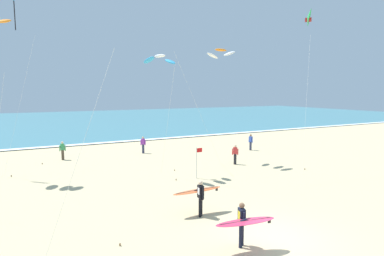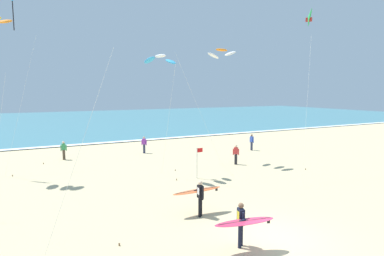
{
  "view_description": "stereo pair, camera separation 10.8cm",
  "coord_description": "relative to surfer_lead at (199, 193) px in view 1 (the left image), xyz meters",
  "views": [
    {
      "loc": [
        -8.42,
        -9.16,
        5.81
      ],
      "look_at": [
        -0.9,
        5.26,
        3.92
      ],
      "focal_mm": 29.77,
      "sensor_mm": 36.0,
      "label": 1
    },
    {
      "loc": [
        -8.33,
        -9.21,
        5.81
      ],
      "look_at": [
        -0.9,
        5.26,
        3.92
      ],
      "focal_mm": 29.77,
      "sensor_mm": 36.0,
      "label": 2
    }
  ],
  "objects": [
    {
      "name": "ground_plane",
      "position": [
        1.45,
        -3.49,
        -1.05
      ],
      "size": [
        160.0,
        160.0,
        0.0
      ],
      "primitive_type": "plane",
      "color": "#CCB789"
    },
    {
      "name": "ocean_water",
      "position": [
        1.45,
        52.69,
        -1.01
      ],
      "size": [
        160.0,
        60.0,
        0.08
      ],
      "primitive_type": "cube",
      "color": "teal",
      "rests_on": "ground"
    },
    {
      "name": "shoreline_foam",
      "position": [
        1.45,
        22.99,
        -0.96
      ],
      "size": [
        160.0,
        1.0,
        0.01
      ],
      "primitive_type": "cube",
      "color": "white",
      "rests_on": "ocean_water"
    },
    {
      "name": "surfer_lead",
      "position": [
        0.0,
        0.0,
        0.0
      ],
      "size": [
        2.5,
        0.96,
        1.71
      ],
      "color": "black",
      "rests_on": "ground"
    },
    {
      "name": "surfer_trailing",
      "position": [
        -0.12,
        -3.61,
        0.0
      ],
      "size": [
        2.31,
        1.19,
        1.71
      ],
      "color": "black",
      "rests_on": "ground"
    },
    {
      "name": "kite_arc_ivory_near",
      "position": [
        1.1,
        7.44,
        6.85
      ],
      "size": [
        2.41,
        2.45,
        8.24
      ],
      "color": "#2D99DB",
      "rests_on": "ground"
    },
    {
      "name": "kite_delta_emerald_high",
      "position": [
        7.69,
        0.99,
        8.9
      ],
      "size": [
        3.98,
        3.45,
        10.52
      ],
      "color": "green",
      "rests_on": "ground"
    },
    {
      "name": "kite_arc_amber_close",
      "position": [
        6.93,
        9.08,
        7.74
      ],
      "size": [
        5.37,
        2.58,
        9.15
      ],
      "color": "white",
      "rests_on": "ground"
    },
    {
      "name": "bystander_blue_top",
      "position": [
        12.47,
        12.12,
        -0.23
      ],
      "size": [
        0.23,
        0.49,
        1.59
      ],
      "color": "#2D334C",
      "rests_on": "ground"
    },
    {
      "name": "bystander_red_top",
      "position": [
        7.58,
        7.81,
        -0.23
      ],
      "size": [
        0.41,
        0.34,
        1.59
      ],
      "color": "black",
      "rests_on": "ground"
    },
    {
      "name": "bystander_purple_top",
      "position": [
        2.57,
        15.54,
        -0.23
      ],
      "size": [
        0.43,
        0.32,
        1.59
      ],
      "color": "#2D334C",
      "rests_on": "ground"
    },
    {
      "name": "bystander_green_top",
      "position": [
        -4.43,
        15.95,
        -0.23
      ],
      "size": [
        0.5,
        0.22,
        1.59
      ],
      "color": "#4C3D2D",
      "rests_on": "ground"
    },
    {
      "name": "lifeguard_flag",
      "position": [
        2.95,
        5.6,
        0.22
      ],
      "size": [
        0.44,
        0.05,
        2.1
      ],
      "color": "silver",
      "rests_on": "ground"
    }
  ]
}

